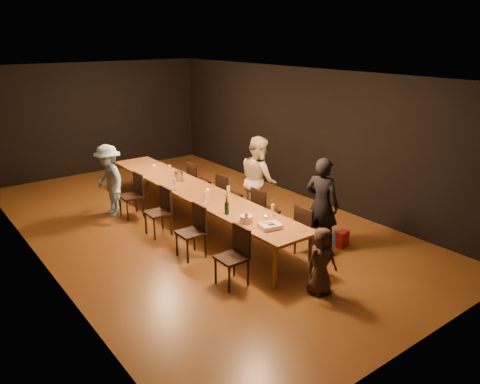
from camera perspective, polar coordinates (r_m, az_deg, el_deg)
ground at (r=9.67m, az=-5.37°, el=-3.91°), size 10.00×10.00×0.00m
room_shell at (r=9.07m, az=-5.77°, el=8.28°), size 6.04×10.04×3.02m
table at (r=9.42m, az=-5.50°, el=0.03°), size 0.90×6.00×0.75m
chair_right_0 at (r=8.25m, az=8.57°, el=-4.65°), size 0.42×0.42×0.93m
chair_right_1 at (r=9.06m, az=3.16°, el=-2.28°), size 0.42×0.42×0.93m
chair_right_2 at (r=9.94m, az=-1.31°, el=-0.30°), size 0.42×0.42×0.93m
chair_right_3 at (r=10.89m, az=-5.02°, el=1.34°), size 0.42×0.42×0.93m
chair_left_0 at (r=7.23m, az=-1.02°, el=-7.96°), size 0.42×0.42×0.93m
chair_left_1 at (r=8.14m, az=-6.05°, el=-4.88°), size 0.42×0.42×0.93m
chair_left_2 at (r=9.11m, az=-9.99°, el=-2.42°), size 0.42×0.42×0.93m
chair_left_3 at (r=10.14m, az=-13.15°, el=-0.43°), size 0.42×0.42×0.93m
woman_birthday at (r=8.34m, az=9.93°, el=-1.55°), size 0.58×0.72×1.72m
woman_tan at (r=9.52m, az=2.30°, el=1.54°), size 0.93×1.05×1.79m
man_blue at (r=10.26m, az=-15.65°, el=1.37°), size 0.59×1.00×1.54m
child at (r=7.10m, az=9.89°, el=-8.28°), size 0.55×0.40×1.04m
gift_bag_red at (r=8.80m, az=12.40°, el=-5.61°), size 0.27×0.18×0.30m
gift_bag_blue at (r=8.86m, az=12.18°, el=-5.50°), size 0.26×0.21×0.28m
birthday_cake at (r=7.52m, az=3.70°, el=-4.17°), size 0.38×0.33×0.08m
plate_stack at (r=7.73m, az=0.78°, el=-3.31°), size 0.26×0.26×0.12m
champagne_bottle at (r=8.04m, az=-1.63°, el=-1.60°), size 0.10×0.10×0.34m
ice_bucket at (r=10.01m, az=-7.51°, el=1.98°), size 0.23×0.23×0.20m
wineglass_0 at (r=7.64m, az=0.79°, el=-3.24°), size 0.06×0.06×0.21m
wineglass_1 at (r=8.00m, az=3.99°, el=-2.24°), size 0.06×0.06×0.21m
wineglass_2 at (r=8.64m, az=-4.23°, el=-0.61°), size 0.06×0.06×0.21m
wineglass_3 at (r=8.94m, az=-1.43°, el=0.10°), size 0.06×0.06×0.21m
wineglass_4 at (r=9.48m, az=-7.98°, el=1.01°), size 0.06×0.06×0.21m
wineglass_5 at (r=10.47m, az=-8.56°, el=2.70°), size 0.06×0.06×0.21m
tealight_near at (r=7.95m, az=3.14°, el=-3.04°), size 0.05×0.05×0.03m
tealight_mid at (r=9.28m, az=-3.94°, el=0.20°), size 0.05×0.05×0.03m
tealight_far at (r=11.17m, az=-10.40°, el=3.16°), size 0.05×0.05×0.03m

